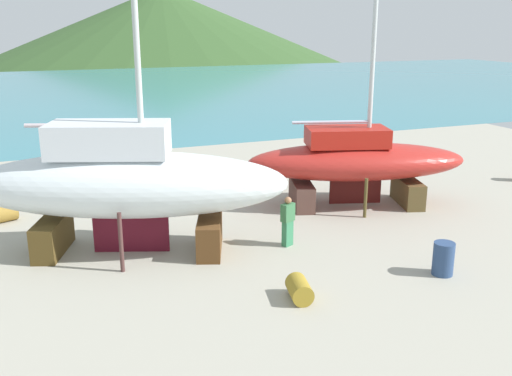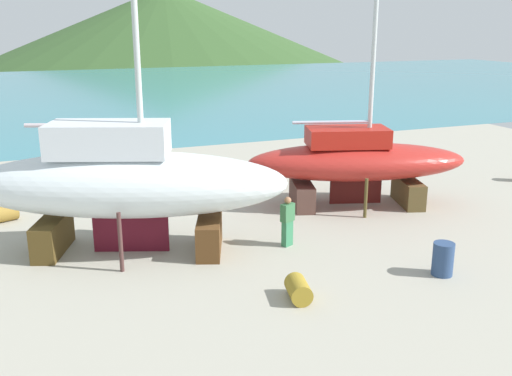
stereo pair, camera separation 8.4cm
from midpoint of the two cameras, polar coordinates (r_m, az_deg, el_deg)
ground_plane at (r=20.72m, az=-6.16°, el=-3.14°), size 49.43×49.43×0.00m
sea_water at (r=62.68m, az=-17.15°, el=9.05°), size 154.63×61.68×0.01m
headland_hill at (r=138.24m, az=-9.10°, el=12.92°), size 145.46×145.46×29.33m
sailboat_small_center at (r=22.10m, az=9.72°, el=2.70°), size 8.70×4.96×14.39m
sailboat_far_slipway at (r=17.56m, az=-12.79°, el=0.58°), size 9.89×5.86×15.28m
worker at (r=18.02m, az=3.02°, el=-3.24°), size 0.50×0.41×1.60m
barrel_tipped_left at (r=22.20m, az=-23.77°, el=-2.29°), size 1.02×0.89×0.62m
barrel_blue_faded at (r=14.81m, az=4.15°, el=-9.95°), size 0.74×1.01×0.56m
barrel_rust_far at (r=16.89m, az=17.88°, el=-6.66°), size 0.62×0.62×0.94m
barrel_tar_black at (r=27.25m, az=3.83°, el=2.28°), size 0.73×0.91×0.65m
timber_plank_far at (r=29.20m, az=13.89°, el=2.25°), size 2.44×0.65×0.14m
timber_long_aft at (r=27.39m, az=4.71°, el=1.77°), size 2.48×1.35×0.14m
timber_short_cross at (r=27.65m, az=-8.09°, el=1.83°), size 1.87×1.10×0.16m
timber_plank_near at (r=24.64m, az=-17.46°, el=-0.50°), size 1.46×2.54×0.16m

